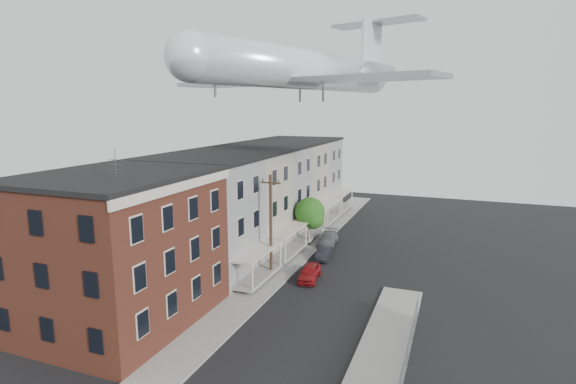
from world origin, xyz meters
name	(u,v)px	position (x,y,z in m)	size (l,w,h in m)	color
sidewalk_left	(296,256)	(-5.50, 24.00, 0.06)	(3.00, 62.00, 0.12)	gray
sidewalk_right	(374,381)	(5.50, 6.00, 0.06)	(3.00, 26.00, 0.12)	gray
curb_left	(310,257)	(-4.05, 24.00, 0.07)	(0.15, 62.00, 0.14)	gray
curb_right	(347,375)	(4.05, 6.00, 0.07)	(0.15, 26.00, 0.14)	gray
corner_building	(119,248)	(-12.00, 7.00, 5.16)	(10.31, 12.30, 12.15)	#3D1D13
row_house_a	(197,217)	(-11.96, 16.50, 5.13)	(11.98, 7.00, 10.30)	slate
row_house_b	(234,202)	(-11.96, 23.50, 5.13)	(11.98, 7.00, 10.30)	#756B5D
row_house_c	(263,190)	(-11.96, 30.50, 5.13)	(11.98, 7.00, 10.30)	slate
row_house_d	(285,181)	(-11.96, 37.50, 5.13)	(11.98, 7.00, 10.30)	#756B5D
row_house_e	(302,174)	(-11.96, 44.50, 5.13)	(11.98, 7.00, 10.30)	slate
chainlink_fence	(401,381)	(7.00, 5.00, 1.00)	(0.06, 18.06, 1.90)	gray
utility_pole	(271,225)	(-5.60, 18.00, 4.67)	(1.80, 0.26, 9.00)	black
street_tree	(311,214)	(-5.27, 27.92, 3.45)	(3.22, 3.20, 5.20)	black
car_near	(310,272)	(-2.28, 18.57, 0.65)	(1.55, 3.84, 1.31)	maroon
car_mid	(324,253)	(-2.69, 24.28, 0.58)	(1.23, 3.52, 1.16)	black
car_far	(328,239)	(-3.60, 28.78, 0.66)	(1.86, 4.57, 1.33)	slate
airplane	(309,70)	(-4.67, 25.12, 17.98)	(27.10, 31.01, 8.97)	silver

